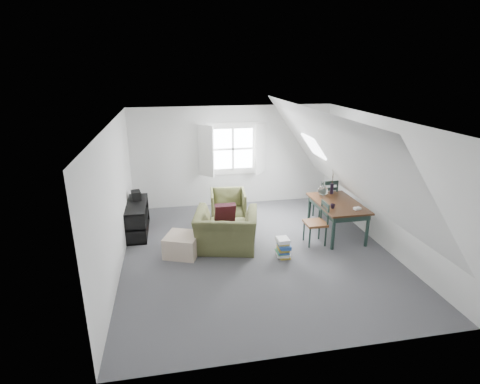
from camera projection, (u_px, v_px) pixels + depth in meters
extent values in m
plane|color=#49494D|center=(257.00, 252.00, 7.23)|extent=(5.50, 5.50, 0.00)
plane|color=white|center=(259.00, 122.00, 6.42)|extent=(5.50, 5.50, 0.00)
plane|color=silver|center=(233.00, 156.00, 9.38)|extent=(5.00, 0.00, 5.00)
plane|color=silver|center=(313.00, 265.00, 4.26)|extent=(5.00, 0.00, 5.00)
plane|color=silver|center=(115.00, 199.00, 6.39)|extent=(0.00, 5.50, 5.50)
plane|color=silver|center=(383.00, 183.00, 7.26)|extent=(0.00, 5.50, 5.50)
plane|color=white|center=(170.00, 167.00, 6.38)|extent=(3.19, 5.50, 4.48)
plane|color=white|center=(340.00, 159.00, 6.93)|extent=(3.19, 5.50, 4.48)
cube|color=white|center=(233.00, 149.00, 9.30)|extent=(1.30, 0.04, 1.30)
cube|color=white|center=(206.00, 151.00, 9.03)|extent=(0.35, 0.35, 1.25)
cube|color=white|center=(261.00, 149.00, 9.27)|extent=(0.35, 0.35, 1.25)
cube|color=white|center=(233.00, 149.00, 9.29)|extent=(1.00, 0.02, 1.00)
cube|color=white|center=(233.00, 149.00, 9.27)|extent=(1.08, 0.04, 0.05)
cube|color=white|center=(233.00, 149.00, 9.27)|extent=(0.05, 0.04, 1.08)
cube|color=white|center=(314.00, 146.00, 8.15)|extent=(0.35, 0.75, 0.47)
imported|color=#4B4E28|center=(226.00, 248.00, 7.37)|extent=(1.38, 1.27, 0.76)
imported|color=#4B4E28|center=(228.00, 221.00, 8.67)|extent=(0.85, 0.87, 0.73)
cube|color=#390F17|center=(225.00, 213.00, 7.29)|extent=(0.41, 0.25, 0.42)
cube|color=#BBA58E|center=(182.00, 245.00, 7.07)|extent=(0.77, 0.77, 0.40)
cube|color=#311A0D|center=(338.00, 203.00, 7.76)|extent=(0.86, 1.44, 0.04)
cube|color=#1B2E28|center=(337.00, 207.00, 7.79)|extent=(0.77, 1.34, 0.12)
cylinder|color=#1B2E28|center=(333.00, 233.00, 7.22)|extent=(0.07, 0.07, 0.68)
cylinder|color=#1B2E28|center=(367.00, 230.00, 7.34)|extent=(0.07, 0.07, 0.68)
cylinder|color=#1B2E28|center=(309.00, 209.00, 8.42)|extent=(0.07, 0.07, 0.68)
cylinder|color=#1B2E28|center=(339.00, 207.00, 8.54)|extent=(0.07, 0.07, 0.68)
sphere|color=silver|center=(323.00, 191.00, 8.11)|extent=(0.22, 0.22, 0.22)
cylinder|color=silver|center=(323.00, 185.00, 8.07)|extent=(0.07, 0.07, 0.12)
cylinder|color=black|center=(332.00, 189.00, 8.25)|extent=(0.07, 0.07, 0.23)
cylinder|color=#3F2D1E|center=(333.00, 177.00, 8.17)|extent=(0.03, 0.05, 0.42)
cylinder|color=#3F2D1E|center=(333.00, 177.00, 8.18)|extent=(0.04, 0.06, 0.42)
cylinder|color=#3F2D1E|center=(332.00, 178.00, 8.16)|extent=(0.05, 0.07, 0.41)
imported|color=black|center=(332.00, 208.00, 7.43)|extent=(0.12, 0.12, 0.09)
cube|color=white|center=(357.00, 208.00, 7.37)|extent=(0.15, 0.11, 0.04)
cube|color=brown|center=(325.00, 198.00, 8.65)|extent=(0.46, 0.46, 0.05)
cylinder|color=#1B2E28|center=(328.00, 206.00, 8.94)|extent=(0.04, 0.04, 0.47)
cylinder|color=#1B2E28|center=(335.00, 211.00, 8.59)|extent=(0.04, 0.04, 0.47)
cylinder|color=#1B2E28|center=(313.00, 207.00, 8.88)|extent=(0.04, 0.04, 0.47)
cylinder|color=#1B2E28|center=(319.00, 212.00, 8.53)|extent=(0.04, 0.04, 0.47)
cylinder|color=#1B2E28|center=(337.00, 191.00, 8.41)|extent=(0.04, 0.04, 0.49)
cylinder|color=#1B2E28|center=(321.00, 192.00, 8.35)|extent=(0.04, 0.04, 0.49)
cube|color=#1B2E28|center=(330.00, 183.00, 8.32)|extent=(0.37, 0.03, 0.09)
cube|color=#1B2E28|center=(329.00, 189.00, 8.36)|extent=(0.37, 0.03, 0.07)
cube|color=brown|center=(315.00, 223.00, 7.44)|extent=(0.41, 0.41, 0.05)
cylinder|color=#1B2E28|center=(304.00, 231.00, 7.64)|extent=(0.04, 0.04, 0.42)
cylinder|color=#1B2E28|center=(319.00, 230.00, 7.70)|extent=(0.04, 0.04, 0.42)
cylinder|color=#1B2E28|center=(310.00, 238.00, 7.33)|extent=(0.04, 0.04, 0.42)
cylinder|color=#1B2E28|center=(326.00, 236.00, 7.39)|extent=(0.04, 0.04, 0.42)
cylinder|color=#1B2E28|center=(322.00, 210.00, 7.56)|extent=(0.04, 0.04, 0.44)
cylinder|color=#1B2E28|center=(328.00, 216.00, 7.25)|extent=(0.04, 0.04, 0.44)
cube|color=#1B2E28|center=(325.00, 204.00, 7.35)|extent=(0.03, 0.33, 0.08)
cube|color=#1B2E28|center=(325.00, 210.00, 7.39)|extent=(0.03, 0.33, 0.06)
cube|color=black|center=(138.00, 231.00, 8.07)|extent=(0.43, 1.30, 0.03)
cube|color=black|center=(137.00, 218.00, 7.97)|extent=(0.43, 1.30, 0.03)
cube|color=black|center=(136.00, 204.00, 7.87)|extent=(0.43, 1.30, 0.03)
cube|color=black|center=(135.00, 230.00, 7.39)|extent=(0.43, 0.03, 0.65)
cube|color=black|center=(139.00, 208.00, 8.56)|extent=(0.43, 0.03, 0.65)
cube|color=#264C99|center=(136.00, 234.00, 7.68)|extent=(0.19, 0.22, 0.24)
cube|color=red|center=(138.00, 224.00, 8.14)|extent=(0.19, 0.26, 0.24)
cube|color=white|center=(136.00, 216.00, 7.73)|extent=(0.19, 0.24, 0.22)
cube|color=black|center=(136.00, 195.00, 8.07)|extent=(0.23, 0.29, 0.20)
cube|color=#B29933|center=(284.00, 256.00, 7.03)|extent=(0.20, 0.26, 0.03)
cube|color=white|center=(282.00, 254.00, 7.03)|extent=(0.25, 0.29, 0.03)
cube|color=white|center=(284.00, 253.00, 7.00)|extent=(0.21, 0.28, 0.03)
cube|color=#337F4C|center=(282.00, 252.00, 6.99)|extent=(0.21, 0.26, 0.03)
cube|color=#264C99|center=(283.00, 251.00, 6.97)|extent=(0.23, 0.30, 0.02)
cube|color=#B29933|center=(283.00, 249.00, 6.98)|extent=(0.20, 0.26, 0.02)
cube|color=#B29933|center=(283.00, 248.00, 6.99)|extent=(0.23, 0.29, 0.03)
cube|color=#264C99|center=(285.00, 247.00, 6.95)|extent=(0.23, 0.30, 0.03)
cube|color=#264C99|center=(284.00, 245.00, 6.93)|extent=(0.23, 0.29, 0.03)
cube|color=#B29933|center=(283.00, 242.00, 6.96)|extent=(0.21, 0.27, 0.03)
cube|color=white|center=(283.00, 241.00, 6.94)|extent=(0.22, 0.25, 0.04)
cube|color=white|center=(283.00, 239.00, 6.94)|extent=(0.22, 0.26, 0.03)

